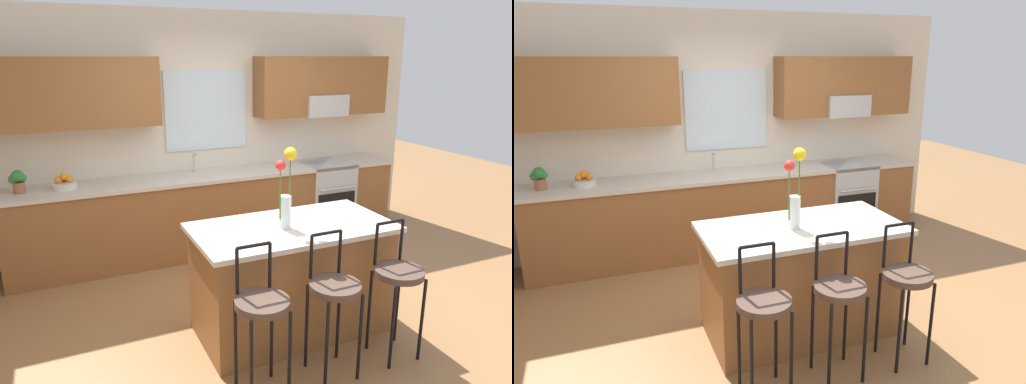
# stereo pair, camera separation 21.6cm
# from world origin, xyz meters

# --- Properties ---
(ground_plane) EXTENTS (14.00, 14.00, 0.00)m
(ground_plane) POSITION_xyz_m (0.00, 0.00, 0.00)
(ground_plane) COLOR olive
(back_wall_assembly) EXTENTS (5.60, 0.50, 2.70)m
(back_wall_assembly) POSITION_xyz_m (0.03, 1.99, 1.51)
(back_wall_assembly) COLOR beige
(back_wall_assembly) RESTS_ON ground
(counter_run) EXTENTS (4.56, 0.64, 0.92)m
(counter_run) POSITION_xyz_m (-0.00, 1.70, 0.47)
(counter_run) COLOR brown
(counter_run) RESTS_ON ground
(sink_faucet) EXTENTS (0.02, 0.13, 0.23)m
(sink_faucet) POSITION_xyz_m (-0.21, 1.84, 1.06)
(sink_faucet) COLOR #B7BABC
(sink_faucet) RESTS_ON counter_run
(oven_range) EXTENTS (0.60, 0.64, 0.92)m
(oven_range) POSITION_xyz_m (1.44, 1.68, 0.46)
(oven_range) COLOR #B7BABC
(oven_range) RESTS_ON ground
(kitchen_island) EXTENTS (1.59, 0.82, 0.92)m
(kitchen_island) POSITION_xyz_m (-0.02, -0.18, 0.46)
(kitchen_island) COLOR brown
(kitchen_island) RESTS_ON ground
(bar_stool_near) EXTENTS (0.36, 0.36, 1.04)m
(bar_stool_near) POSITION_xyz_m (-0.57, -0.80, 0.64)
(bar_stool_near) COLOR black
(bar_stool_near) RESTS_ON ground
(bar_stool_middle) EXTENTS (0.36, 0.36, 1.04)m
(bar_stool_middle) POSITION_xyz_m (-0.02, -0.80, 0.64)
(bar_stool_middle) COLOR black
(bar_stool_middle) RESTS_ON ground
(bar_stool_far) EXTENTS (0.36, 0.36, 1.04)m
(bar_stool_far) POSITION_xyz_m (0.53, -0.80, 0.64)
(bar_stool_far) COLOR black
(bar_stool_far) RESTS_ON ground
(flower_vase) EXTENTS (0.17, 0.10, 0.63)m
(flower_vase) POSITION_xyz_m (-0.09, -0.20, 1.22)
(flower_vase) COLOR silver
(flower_vase) RESTS_ON kitchen_island
(fruit_bowl_oranges) EXTENTS (0.24, 0.24, 0.16)m
(fruit_bowl_oranges) POSITION_xyz_m (-1.61, 1.70, 0.97)
(fruit_bowl_oranges) COLOR silver
(fruit_bowl_oranges) RESTS_ON counter_run
(potted_plant_small) EXTENTS (0.17, 0.12, 0.23)m
(potted_plant_small) POSITION_xyz_m (-2.02, 1.70, 1.05)
(potted_plant_small) COLOR #9E5B3D
(potted_plant_small) RESTS_ON counter_run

